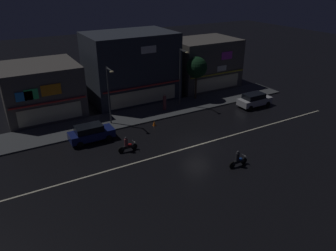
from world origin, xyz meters
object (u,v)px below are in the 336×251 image
(parked_car_near_kerb, at_px, (91,133))
(parked_car_trailing, at_px, (254,100))
(streetlamp_mid, at_px, (181,73))
(traffic_cone, at_px, (154,123))
(pedestrian_on_sidewalk, at_px, (165,103))
(motorcycle_lead, at_px, (127,145))
(motorcycle_following, at_px, (238,160))
(streetlamp_west, at_px, (109,91))

(parked_car_near_kerb, xyz_separation_m, parked_car_trailing, (20.31, -0.96, 0.00))
(parked_car_near_kerb, height_order, parked_car_trailing, same)
(streetlamp_mid, bearing_deg, parked_car_trailing, -28.79)
(parked_car_near_kerb, xyz_separation_m, traffic_cone, (6.96, 0.08, -0.59))
(streetlamp_mid, bearing_deg, parked_car_near_kerb, -164.55)
(pedestrian_on_sidewalk, height_order, motorcycle_lead, pedestrian_on_sidewalk)
(pedestrian_on_sidewalk, distance_m, parked_car_trailing, 11.13)
(parked_car_trailing, distance_m, motorcycle_following, 14.66)
(pedestrian_on_sidewalk, relative_size, parked_car_trailing, 0.45)
(streetlamp_mid, relative_size, parked_car_near_kerb, 1.61)
(parked_car_near_kerb, height_order, traffic_cone, parked_car_near_kerb)
(pedestrian_on_sidewalk, xyz_separation_m, traffic_cone, (-3.04, -3.17, -0.77))
(streetlamp_west, distance_m, motorcycle_following, 14.98)
(pedestrian_on_sidewalk, xyz_separation_m, parked_car_trailing, (10.31, -4.20, -0.17))
(pedestrian_on_sidewalk, distance_m, motorcycle_following, 13.94)
(streetlamp_west, relative_size, parked_car_trailing, 1.45)
(parked_car_trailing, bearing_deg, motorcycle_lead, 8.57)
(streetlamp_mid, xyz_separation_m, pedestrian_on_sidewalk, (-2.35, -0.17, -3.20))
(streetlamp_mid, bearing_deg, traffic_cone, -148.24)
(motorcycle_following, distance_m, traffic_cone, 11.02)
(streetlamp_west, xyz_separation_m, traffic_cone, (3.90, -2.46, -3.60))
(parked_car_near_kerb, bearing_deg, motorcycle_following, 131.17)
(motorcycle_following, bearing_deg, streetlamp_mid, -97.96)
(streetlamp_mid, xyz_separation_m, parked_car_near_kerb, (-12.36, -3.42, -3.38))
(streetlamp_mid, distance_m, traffic_cone, 7.49)
(traffic_cone, bearing_deg, streetlamp_mid, 31.76)
(pedestrian_on_sidewalk, bearing_deg, motorcycle_lead, 65.32)
(parked_car_near_kerb, distance_m, motorcycle_lead, 4.31)
(streetlamp_mid, xyz_separation_m, parked_car_trailing, (7.96, -4.37, -3.38))
(parked_car_trailing, distance_m, traffic_cone, 13.41)
(streetlamp_mid, bearing_deg, motorcycle_lead, -144.98)
(streetlamp_west, distance_m, motorcycle_lead, 7.06)
(streetlamp_west, height_order, motorcycle_lead, streetlamp_west)
(parked_car_near_kerb, height_order, motorcycle_following, parked_car_near_kerb)
(traffic_cone, bearing_deg, parked_car_near_kerb, -179.37)
(parked_car_trailing, relative_size, motorcycle_lead, 2.26)
(streetlamp_mid, relative_size, motorcycle_following, 3.65)
(streetlamp_west, bearing_deg, pedestrian_on_sidewalk, 5.86)
(streetlamp_west, xyz_separation_m, streetlamp_mid, (9.29, 0.88, 0.38))
(pedestrian_on_sidewalk, height_order, motorcycle_following, pedestrian_on_sidewalk)
(streetlamp_mid, relative_size, motorcycle_lead, 3.65)
(motorcycle_lead, bearing_deg, traffic_cone, 35.83)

